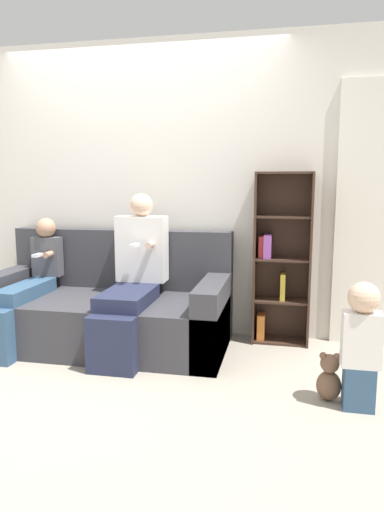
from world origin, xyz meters
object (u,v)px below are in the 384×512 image
adult_seated (133,274)px  bookshelf (280,261)px  couch (108,310)px  toddler_standing (361,342)px  child_seated (27,284)px  teddy_bear (329,378)px

adult_seated → bookshelf: bookshelf is taller
couch → toddler_standing: couch is taller
adult_seated → child_seated: adult_seated is taller
toddler_standing → teddy_bear: bearing=153.6°
adult_seated → toddler_standing: adult_seated is taller
child_seated → toddler_standing: 2.59m
couch → child_seated: child_seated is taller
adult_seated → toddler_standing: (1.62, -0.68, -0.21)m
toddler_standing → bookshelf: (-0.49, 1.13, 0.27)m
adult_seated → toddler_standing: size_ratio=1.62×
child_seated → teddy_bear: bearing=-12.9°
toddler_standing → teddy_bear: 0.33m
child_seated → bookshelf: bearing=14.2°
couch → child_seated: bearing=-166.9°
adult_seated → child_seated: 0.90m
couch → bookshelf: bearing=14.8°
couch → toddler_standing: bearing=-22.3°
adult_seated → child_seated: bearing=-175.9°
child_seated → bookshelf: size_ratio=0.73×
adult_seated → bookshelf: (1.13, 0.45, 0.06)m
bookshelf → teddy_bear: size_ratio=4.66×
couch → bookshelf: size_ratio=1.39×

